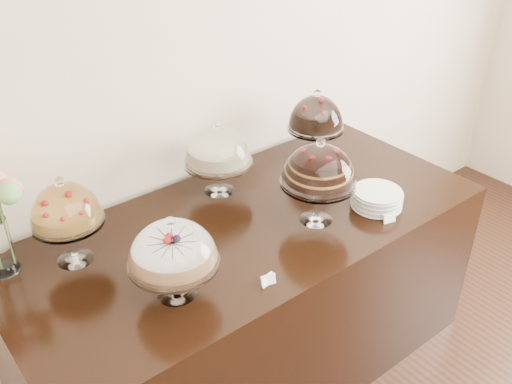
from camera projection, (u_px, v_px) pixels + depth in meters
wall_back at (223, 49)px, 2.76m from camera, size 5.00×0.04×3.00m
display_counter at (250, 297)px, 2.80m from camera, size 2.20×1.00×0.90m
cake_stand_sugar_sponge at (173, 248)px, 2.04m from camera, size 0.34×0.34×0.35m
cake_stand_choco_layer at (319, 168)px, 2.44m from camera, size 0.34×0.34×0.41m
cake_stand_cheesecake at (218, 149)px, 2.67m from camera, size 0.33×0.33×0.37m
cake_stand_dark_choco at (316, 116)px, 2.94m from camera, size 0.30×0.30×0.39m
cake_stand_fruit_tart at (65, 208)px, 2.20m from camera, size 0.29×0.29×0.39m
plate_stack at (377, 199)px, 2.65m from camera, size 0.23×0.23×0.08m
price_card_left at (268, 280)px, 2.18m from camera, size 0.06×0.03×0.04m
price_card_right at (390, 218)px, 2.55m from camera, size 0.06×0.03×0.04m
price_card_extra at (267, 280)px, 2.18m from camera, size 0.06×0.02×0.04m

